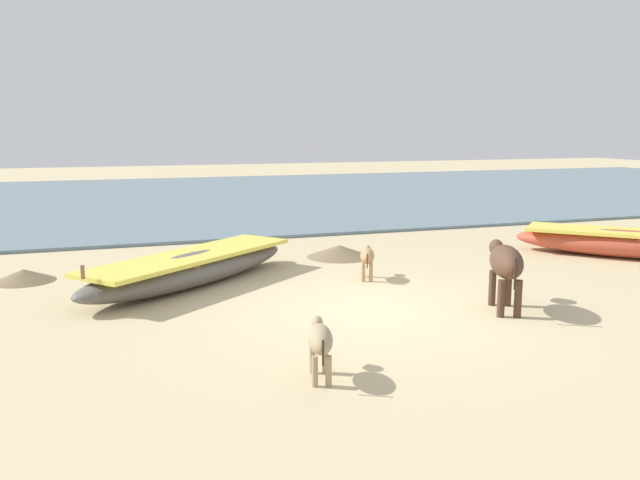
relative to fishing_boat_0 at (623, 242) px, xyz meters
name	(u,v)px	position (x,y,z in m)	size (l,w,h in m)	color
ground	(374,310)	(-6.61, -2.05, -0.31)	(80.00, 80.00, 0.00)	#CCB789
sea_water	(201,197)	(-6.61, 14.54, -0.27)	(60.00, 20.00, 0.08)	slate
fishing_boat_0	(623,242)	(0.00, 0.00, 0.00)	(3.91, 3.92, 0.76)	#B74733
fishing_boat_2	(192,268)	(-8.95, 0.47, -0.01)	(4.49, 3.93, 0.74)	#5B5651
cow_adult_dark	(505,264)	(-4.79, -2.67, 0.40)	(0.86, 1.47, 0.98)	#4C3323
calf_near_dun	(320,340)	(-8.26, -4.32, 0.12)	(0.42, 0.91, 0.60)	tan
calf_far_tan	(367,257)	(-5.91, -0.13, 0.10)	(0.50, 0.84, 0.57)	tan
debris_pile_0	(24,275)	(-11.73, 1.69, -0.20)	(1.09, 1.09, 0.22)	#7A6647
debris_pile_1	(339,251)	(-5.66, 1.93, -0.18)	(1.38, 1.38, 0.25)	#7A6647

